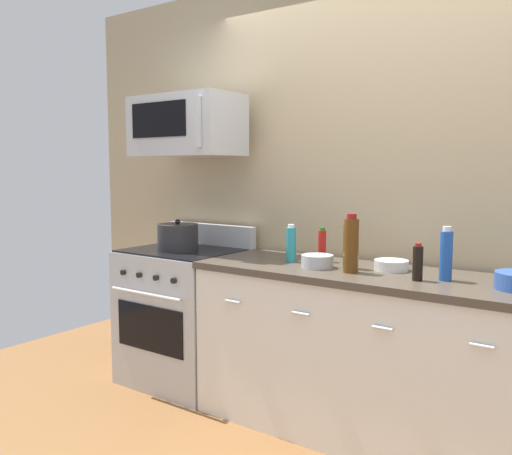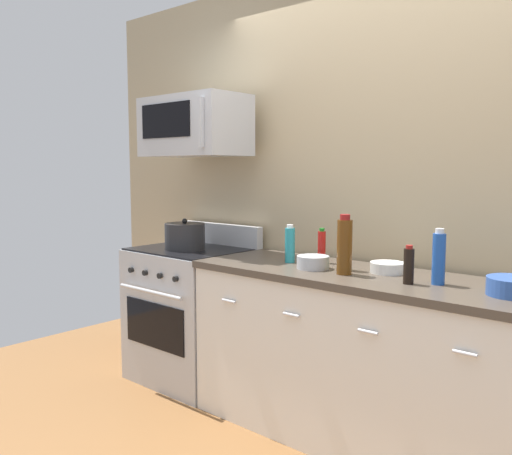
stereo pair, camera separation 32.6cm
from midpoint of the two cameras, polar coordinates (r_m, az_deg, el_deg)
ground_plane at (r=3.25m, az=8.24°, el=-20.70°), size 6.03×6.03×0.00m
back_wall at (r=3.28m, az=11.89°, el=4.00°), size 5.02×0.10×2.70m
counter_unit at (r=3.07m, az=8.36°, el=-13.03°), size 1.93×0.66×0.92m
range_oven at (r=3.84m, az=-9.94°, el=-8.98°), size 0.76×0.69×1.07m
microwave at (r=3.75m, az=-9.81°, el=10.42°), size 0.74×0.44×0.40m
bottle_soda_blue at (r=2.77m, az=16.13°, el=-2.80°), size 0.06×0.06×0.27m
bottle_olive_oil at (r=3.01m, az=6.62°, el=-1.94°), size 0.06×0.06×0.26m
bottle_wine_amber at (r=2.88m, az=6.76°, el=-1.82°), size 0.08×0.08×0.31m
bottle_hot_sauce_red at (r=3.22m, az=4.07°, el=-1.89°), size 0.05×0.05×0.20m
bottle_dish_soap at (r=3.20m, az=0.79°, el=-1.76°), size 0.06×0.06×0.22m
bottle_soy_sauce_dark at (r=2.74m, az=13.33°, el=-3.64°), size 0.05×0.05×0.19m
bowl_white_ceramic at (r=3.00m, az=10.97°, el=-3.87°), size 0.18×0.18×0.06m
bowl_steel_prep at (r=3.03m, az=3.37°, el=-3.53°), size 0.18×0.18×0.07m
stockpot at (r=3.70m, az=-10.68°, el=-1.01°), size 0.27×0.27×0.21m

